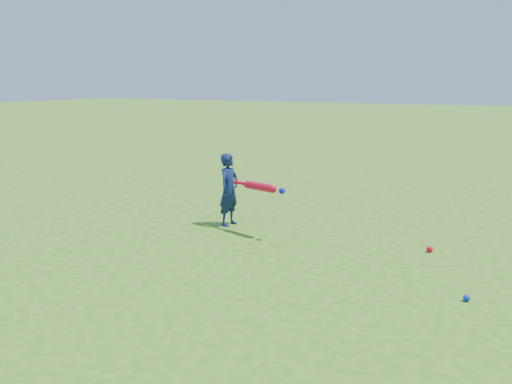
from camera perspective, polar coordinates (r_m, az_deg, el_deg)
ground at (r=7.35m, az=-1.25°, el=-3.42°), size 80.00×80.00×0.00m
child at (r=7.31m, az=-2.70°, el=0.23°), size 0.24×0.35×0.93m
ground_ball_red at (r=6.52m, az=16.97°, el=-5.48°), size 0.07×0.07×0.07m
ground_ball_blue at (r=5.22m, az=20.31°, el=-9.91°), size 0.06×0.06×0.06m
bat_swing at (r=6.78m, az=0.57°, el=0.50°), size 0.81×0.31×0.10m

